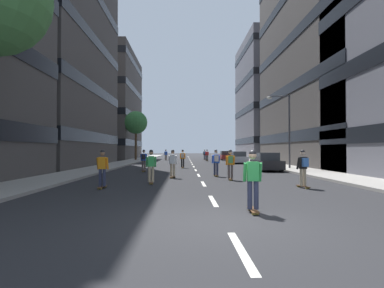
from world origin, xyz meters
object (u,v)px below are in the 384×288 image
at_px(skater_9, 253,178).
at_px(parked_car_near, 225,156).
at_px(street_tree_mid, 136,123).
at_px(skater_7, 216,161).
at_px(skater_0, 183,157).
at_px(skater_5, 173,162).
at_px(skater_3, 166,154).
at_px(parked_car_mid, 238,158).
at_px(skater_6, 102,167).
at_px(skater_11, 151,165).
at_px(skater_10, 230,163).
at_px(skater_1, 207,155).
at_px(parked_car_far, 266,162).
at_px(skater_4, 303,166).
at_px(streetlamp_right, 285,123).
at_px(skater_2, 205,154).
at_px(skater_8, 144,159).

bearing_deg(skater_9, parked_car_near, 82.98).
height_order(street_tree_mid, skater_7, street_tree_mid).
xyz_separation_m(skater_0, skater_5, (-0.58, -9.67, -0.03)).
bearing_deg(skater_3, skater_0, -81.90).
relative_size(parked_car_near, parked_car_mid, 1.00).
xyz_separation_m(skater_6, skater_11, (2.04, 1.78, 0.00)).
distance_m(skater_6, skater_10, 7.33).
height_order(parked_car_mid, skater_1, skater_1).
xyz_separation_m(parked_car_near, parked_car_far, (0.00, -24.30, 0.00)).
bearing_deg(skater_4, skater_1, 93.78).
xyz_separation_m(street_tree_mid, streetlamp_right, (16.69, -21.05, -1.90)).
bearing_deg(skater_11, skater_5, 71.81).
distance_m(parked_car_near, skater_2, 3.49).
xyz_separation_m(skater_5, skater_7, (2.83, 0.92, 0.03)).
bearing_deg(skater_0, parked_car_mid, 52.39).
xyz_separation_m(skater_8, skater_10, (5.93, -6.52, 0.00)).
height_order(parked_car_far, skater_7, skater_7).
xyz_separation_m(skater_6, skater_10, (6.46, 3.46, 0.03)).
bearing_deg(skater_10, parked_car_mid, 78.17).
relative_size(skater_4, skater_11, 1.00).
bearing_deg(parked_car_near, skater_7, -99.30).
bearing_deg(skater_9, skater_7, 89.17).
distance_m(parked_car_mid, parked_car_far, 12.75).
distance_m(street_tree_mid, skater_7, 29.59).
bearing_deg(parked_car_far, skater_4, -97.28).
xyz_separation_m(skater_4, skater_8, (-8.76, 10.08, 0.00)).
bearing_deg(skater_5, skater_2, 82.15).
height_order(parked_car_far, skater_10, skater_10).
relative_size(parked_car_near, skater_1, 2.47).
bearing_deg(parked_car_far, skater_5, -141.39).
distance_m(streetlamp_right, skater_0, 9.95).
bearing_deg(parked_car_near, parked_car_far, -90.00).
distance_m(streetlamp_right, skater_11, 15.27).
bearing_deg(skater_5, parked_car_near, 75.87).
height_order(parked_car_far, skater_5, skater_5).
height_order(skater_3, skater_8, same).
bearing_deg(skater_1, skater_8, -108.01).
height_order(street_tree_mid, skater_8, street_tree_mid).
xyz_separation_m(skater_2, skater_10, (-0.77, -31.73, 0.00)).
relative_size(streetlamp_right, skater_7, 3.65).
xyz_separation_m(streetlamp_right, skater_0, (-9.15, 2.34, -3.12)).
bearing_deg(parked_car_near, skater_2, -178.74).
bearing_deg(skater_6, street_tree_mid, 96.73).
distance_m(streetlamp_right, skater_5, 12.59).
relative_size(parked_car_near, streetlamp_right, 0.68).
height_order(parked_car_near, skater_9, skater_9).
height_order(parked_car_near, skater_6, skater_6).
height_order(skater_0, skater_7, same).
bearing_deg(skater_11, parked_car_mid, 68.43).
bearing_deg(skater_0, skater_7, -75.56).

